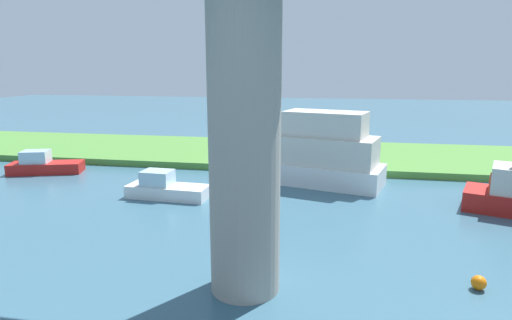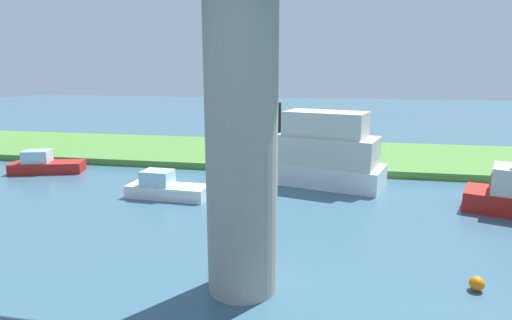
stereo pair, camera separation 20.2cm
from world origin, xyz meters
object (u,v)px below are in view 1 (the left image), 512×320
mooring_post (291,156)px  motorboat_red (44,165)px  marker_buoy (479,283)px  skiff_small (165,188)px  riverboat_paddlewheel (310,154)px  person_on_bank (236,147)px  bridge_pylon (244,139)px

mooring_post → motorboat_red: motorboat_red is taller
motorboat_red → marker_buoy: 28.35m
skiff_small → motorboat_red: motorboat_red is taller
riverboat_paddlewheel → marker_buoy: riverboat_paddlewheel is taller
person_on_bank → mooring_post: (-4.64, 1.24, -0.30)m
riverboat_paddlewheel → skiff_small: bearing=32.1°
marker_buoy → riverboat_paddlewheel: bearing=-63.5°
person_on_bank → mooring_post: 4.81m
skiff_small → riverboat_paddlewheel: 9.58m
bridge_pylon → riverboat_paddlewheel: 14.98m
mooring_post → riverboat_paddlewheel: size_ratio=0.08×
bridge_pylon → skiff_small: (6.76, -9.52, -4.64)m
bridge_pylon → marker_buoy: (-7.85, -1.34, -4.96)m
skiff_small → marker_buoy: bearing=150.8°
mooring_post → skiff_small: 11.11m
bridge_pylon → marker_buoy: size_ratio=20.82×
person_on_bank → motorboat_red: bearing=25.9°
motorboat_red → person_on_bank: bearing=-154.1°
bridge_pylon → mooring_post: 19.06m
mooring_post → motorboat_red: (17.38, 4.96, -0.31)m
skiff_small → marker_buoy: 16.75m
bridge_pylon → person_on_bank: bearing=-76.0°
marker_buoy → skiff_small: bearing=-29.2°
bridge_pylon → mooring_post: bridge_pylon is taller
mooring_post → marker_buoy: bearing=115.4°
bridge_pylon → riverboat_paddlewheel: bridge_pylon is taller
bridge_pylon → person_on_bank: 20.80m
bridge_pylon → motorboat_red: size_ratio=1.99×
skiff_small → motorboat_red: (10.94, -4.09, 0.02)m
mooring_post → skiff_small: bearing=54.5°
skiff_small → person_on_bank: bearing=-100.0°
marker_buoy → mooring_post: bearing=-64.6°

